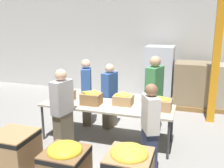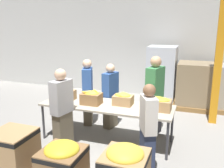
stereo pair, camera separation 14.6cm
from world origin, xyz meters
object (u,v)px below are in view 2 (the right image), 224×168
Objects in this scene: sorting_table at (107,107)px; pallet_stack_2 at (162,76)px; banana_box_3 at (159,103)px; donation_bin_1 at (63,163)px; volunteer_1 at (110,96)px; banana_box_0 at (65,94)px; volunteer_3 at (148,129)px; banana_box_2 at (123,99)px; pallet_stack_1 at (221,88)px; volunteer_4 at (154,96)px; pallet_stack_0 at (194,86)px; support_pillar at (220,42)px; donation_bin_0 at (13,152)px; banana_box_1 at (91,97)px; volunteer_2 at (62,111)px; volunteer_0 at (88,92)px.

sorting_table is 3.02m from pallet_stack_2.
donation_bin_1 is (-1.15, -1.69, -0.54)m from banana_box_3.
volunteer_1 reaches higher than sorting_table.
volunteer_1 is at bearing 39.20° from banana_box_0.
pallet_stack_2 is at bearing -20.52° from volunteer_3.
pallet_stack_2 reaches higher than banana_box_2.
pallet_stack_2 is (-1.69, 0.05, 0.23)m from pallet_stack_1.
banana_box_3 is (2.04, 0.03, -0.01)m from banana_box_0.
volunteer_4 reaches higher than pallet_stack_0.
support_pillar is at bearing 39.98° from sorting_table.
support_pillar is (3.14, 3.45, 1.60)m from donation_bin_0.
banana_box_0 is at bearing -179.19° from banana_box_3.
volunteer_1 reaches higher than banana_box_3.
sorting_table reaches higher than donation_bin_0.
volunteer_3 is (1.03, -0.82, 0.01)m from sorting_table.
pallet_stack_1 is 1.71m from pallet_stack_2.
volunteer_4 reaches higher than banana_box_3.
volunteer_3 reaches higher than banana_box_1.
banana_box_1 is at bearing -164.82° from banana_box_2.
banana_box_0 is 0.91× the size of banana_box_3.
banana_box_2 is at bearing 53.25° from donation_bin_0.
banana_box_1 is at bearing 66.78° from donation_bin_0.
sorting_table is 3.63× the size of donation_bin_0.
pallet_stack_1 reaches higher than sorting_table.
support_pillar reaches higher than donation_bin_0.
support_pillar is (2.24, 3.45, 1.62)m from donation_bin_1.
volunteer_2 is 1.22m from donation_bin_1.
banana_box_1 is 0.89m from volunteer_0.
support_pillar is at bearing -36.61° from volunteer_2.
banana_box_0 is at bearing -37.99° from volunteer_0.
sorting_table is 1.02m from volunteer_0.
volunteer_3 reaches higher than banana_box_2.
pallet_stack_0 is at bearing 154.44° from volunteer_1.
volunteer_4 is 2.33× the size of donation_bin_0.
pallet_stack_0 reaches higher than donation_bin_1.
pallet_stack_0 is at bearing 112.64° from volunteer_0.
volunteer_4 is at bearing 31.60° from banana_box_1.
banana_box_3 is 0.36× the size of pallet_stack_1.
volunteer_4 is at bearing -109.54° from pallet_stack_0.
volunteer_2 is at bearing 119.86° from donation_bin_1.
donation_bin_0 is (-0.34, -0.99, -0.40)m from volunteer_2.
sorting_table is at bearing -177.85° from banana_box_3.
banana_box_3 is 3.15m from pallet_stack_1.
volunteer_4 reaches higher than volunteer_3.
donation_bin_0 is at bearing -90.42° from banana_box_0.
support_pillar reaches higher than volunteer_2.
banana_box_0 reaches higher than banana_box_3.
pallet_stack_2 reaches higher than donation_bin_0.
volunteer_3 is at bearing -22.47° from banana_box_0.
support_pillar reaches higher than volunteer_3.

